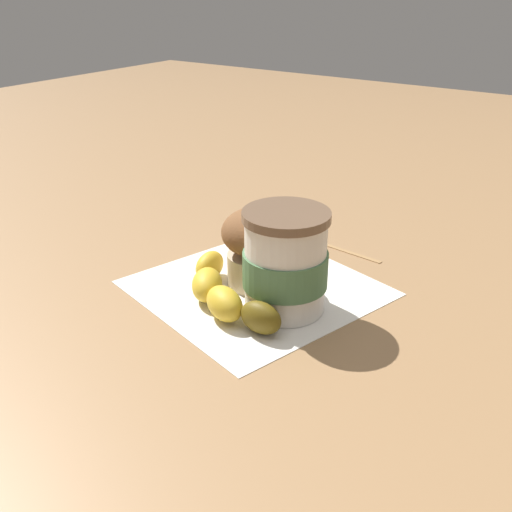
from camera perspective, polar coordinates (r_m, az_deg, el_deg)
The scene contains 7 objects.
ground_plane at distance 0.74m, azimuth -0.00°, elevation -3.09°, with size 3.00×3.00×0.00m, color #936D47.
paper_napkin at distance 0.74m, azimuth -0.00°, elevation -3.04°, with size 0.26×0.26×0.00m, color white.
coffee_cup at distance 0.67m, azimuth 2.81°, elevation -0.67°, with size 0.10×0.10×0.12m.
muffin at distance 0.72m, azimuth 0.09°, elevation 1.10°, with size 0.09×0.09×0.10m.
banana at distance 0.69m, azimuth -3.18°, elevation -3.46°, with size 0.17×0.12×0.04m.
sugar_packet at distance 0.87m, azimuth 4.48°, elevation 1.82°, with size 0.05×0.03×0.01m, color #E0B27F.
wooden_stirrer at distance 0.84m, azimuth 8.59°, elevation 0.48°, with size 0.11×0.01×0.00m, color #9E7547.
Camera 1 is at (-0.37, 0.53, 0.35)m, focal length 42.00 mm.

